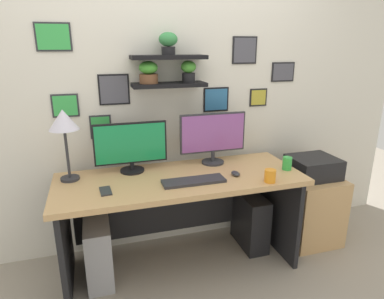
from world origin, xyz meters
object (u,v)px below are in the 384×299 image
object	(u,v)px
monitor_left	(131,146)
computer_tower_left	(99,251)
desk	(179,199)
monitor_right	(213,136)
drawer_cabinet	(308,207)
pen_cup	(287,163)
computer_mouse	(236,173)
keyboard	(194,181)
coffee_mug	(270,176)
cell_phone	(106,191)
computer_tower_right	(250,220)
desk_lamp	(64,124)
printer	(313,167)

from	to	relation	value
monitor_left	computer_tower_left	xyz separation A→B (m)	(-0.30, -0.20, -0.71)
desk	monitor_right	distance (m)	0.56
desk	monitor_left	bearing A→B (deg)	153.68
drawer_cabinet	monitor_right	bearing A→B (deg)	169.66
drawer_cabinet	pen_cup	bearing A→B (deg)	-156.59
desk	computer_mouse	bearing A→B (deg)	-21.07
desk	keyboard	world-z (taller)	keyboard
coffee_mug	drawer_cabinet	size ratio (longest dim) A/B	0.15
computer_mouse	cell_phone	xyz separation A→B (m)	(-0.93, -0.02, -0.01)
cell_phone	computer_tower_right	distance (m)	1.30
monitor_right	computer_mouse	xyz separation A→B (m)	(0.07, -0.31, -0.21)
monitor_left	desk_lamp	distance (m)	0.49
computer_tower_left	printer	bearing A→B (deg)	1.42
computer_mouse	monitor_left	bearing A→B (deg)	156.49
computer_tower_right	monitor_left	bearing A→B (deg)	173.43
coffee_mug	pen_cup	size ratio (longest dim) A/B	0.90
computer_mouse	pen_cup	xyz separation A→B (m)	(0.43, -0.00, 0.04)
keyboard	desk_lamp	size ratio (longest dim) A/B	0.87
printer	computer_tower_left	world-z (taller)	printer
printer	computer_tower_right	distance (m)	0.70
desk_lamp	pen_cup	bearing A→B (deg)	-9.47
desk	desk_lamp	bearing A→B (deg)	171.66
monitor_right	computer_tower_right	size ratio (longest dim) A/B	1.16
desk	coffee_mug	world-z (taller)	coffee_mug
cell_phone	printer	xyz separation A→B (m)	(1.71, 0.17, -0.08)
keyboard	drawer_cabinet	distance (m)	1.23
monitor_left	desk	bearing A→B (deg)	-26.32
desk	computer_tower_right	distance (m)	0.71
cell_phone	computer_tower_left	world-z (taller)	cell_phone
drawer_cabinet	printer	distance (m)	0.38
computer_tower_left	pen_cup	bearing A→B (deg)	-4.45
desk	monitor_right	xyz separation A→B (m)	(0.32, 0.16, 0.43)
pen_cup	printer	size ratio (longest dim) A/B	0.26
coffee_mug	computer_tower_left	bearing A→B (deg)	166.35
computer_mouse	pen_cup	world-z (taller)	pen_cup
computer_tower_left	cell_phone	bearing A→B (deg)	-57.22
desk_lamp	computer_tower_right	size ratio (longest dim) A/B	1.09
monitor_right	computer_tower_right	xyz separation A→B (m)	(0.31, -0.11, -0.74)
monitor_right	desk_lamp	size ratio (longest dim) A/B	1.06
computer_mouse	drawer_cabinet	size ratio (longest dim) A/B	0.15
printer	computer_tower_right	bearing A→B (deg)	175.23
coffee_mug	monitor_right	bearing A→B (deg)	116.73
monitor_left	printer	bearing A→B (deg)	-5.92
desk_lamp	drawer_cabinet	distance (m)	2.13
printer	computer_tower_left	size ratio (longest dim) A/B	0.82
computer_mouse	cell_phone	distance (m)	0.93
monitor_right	computer_tower_left	xyz separation A→B (m)	(-0.94, -0.20, -0.74)
coffee_mug	computer_tower_left	distance (m)	1.35
drawer_cabinet	computer_tower_right	world-z (taller)	drawer_cabinet
monitor_left	computer_tower_right	world-z (taller)	monitor_left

